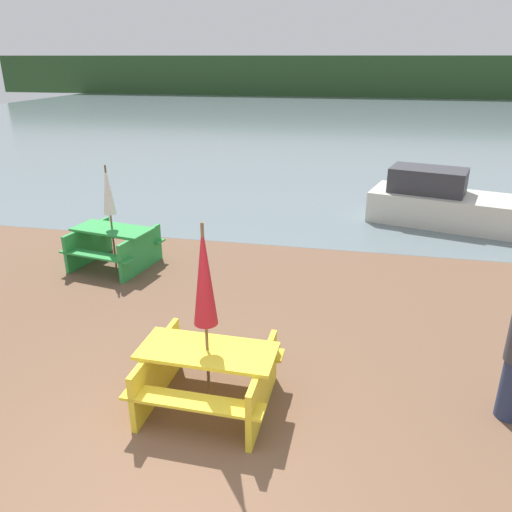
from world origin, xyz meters
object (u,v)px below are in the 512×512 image
(picnic_table_green, at_px, (114,244))
(umbrella_white, at_px, (108,191))
(umbrella_crimson, at_px, (204,276))
(boat, at_px, (450,204))
(picnic_table_yellow, at_px, (208,372))

(picnic_table_green, relative_size, umbrella_white, 0.86)
(umbrella_crimson, bearing_deg, picnic_table_green, 129.47)
(picnic_table_green, distance_m, boat, 8.12)
(picnic_table_green, height_order, boat, boat)
(umbrella_crimson, height_order, boat, umbrella_crimson)
(umbrella_crimson, xyz_separation_m, boat, (3.85, 7.97, -1.19))
(umbrella_crimson, distance_m, boat, 8.93)
(picnic_table_yellow, relative_size, umbrella_crimson, 0.71)
(picnic_table_green, height_order, umbrella_crimson, umbrella_crimson)
(umbrella_white, height_order, boat, umbrella_white)
(picnic_table_yellow, bearing_deg, boat, 64.20)
(umbrella_white, xyz_separation_m, boat, (6.95, 4.21, -1.03))
(picnic_table_yellow, distance_m, umbrella_white, 4.99)
(umbrella_white, bearing_deg, umbrella_crimson, -50.53)
(boat, bearing_deg, umbrella_white, -133.50)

